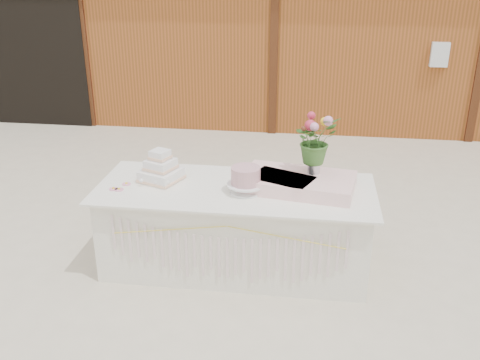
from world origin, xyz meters
name	(u,v)px	position (x,y,z in m)	size (l,w,h in m)	color
ground	(235,265)	(0.00, 0.00, 0.00)	(80.00, 80.00, 0.00)	beige
barn	(283,12)	(-0.01, 5.99, 1.68)	(12.60, 4.60, 3.30)	#994A20
cake_table	(235,228)	(0.00, 0.00, 0.39)	(2.40, 1.00, 0.77)	white
wedding_cake	(161,171)	(-0.67, 0.07, 0.87)	(0.41, 0.41, 0.29)	white
pink_cake_stand	(246,179)	(0.10, -0.08, 0.90)	(0.31, 0.31, 0.23)	white
satin_runner	(298,182)	(0.54, 0.06, 0.83)	(0.94, 0.54, 0.12)	#FFD0CD
flower_vase	(314,165)	(0.66, 0.14, 0.96)	(0.11, 0.11, 0.15)	silver
bouquet	(316,134)	(0.66, 0.14, 1.24)	(0.37, 0.32, 0.41)	#3B6B2A
loose_flowers	(127,181)	(-0.97, 0.00, 0.78)	(0.15, 0.37, 0.02)	pink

